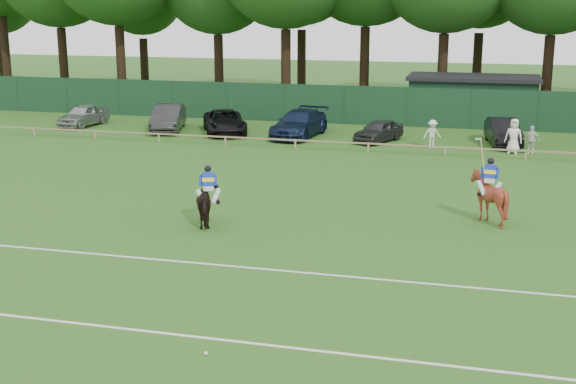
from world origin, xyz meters
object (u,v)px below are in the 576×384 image
(estate_black, at_px, (503,132))
(sedan_silver, at_px, (83,115))
(sedan_grey, at_px, (168,118))
(spectator_right, at_px, (514,136))
(polo_ball, at_px, (206,353))
(suv_black, at_px, (225,122))
(spectator_mid, at_px, (531,140))
(horse_chestnut, at_px, (488,197))
(utility_shed, at_px, (473,99))
(sedan_navy, at_px, (299,124))
(horse_dark, at_px, (209,203))
(spectator_left, at_px, (432,134))
(hatch_grey, at_px, (379,131))

(estate_black, bearing_deg, sedan_silver, 171.15)
(sedan_grey, distance_m, spectator_right, 20.55)
(sedan_grey, bearing_deg, polo_ball, -80.55)
(suv_black, xyz_separation_m, spectator_mid, (17.59, -2.08, 0.05))
(sedan_silver, xyz_separation_m, suv_black, (9.67, -0.39, 0.01))
(horse_chestnut, xyz_separation_m, utility_shed, (-1.22, 24.07, 0.61))
(horse_chestnut, distance_m, polo_ball, 14.17)
(sedan_navy, xyz_separation_m, polo_ball, (4.82, -28.50, -0.73))
(suv_black, bearing_deg, horse_chestnut, -69.73)
(horse_dark, height_order, sedan_silver, horse_dark)
(spectator_left, height_order, polo_ball, spectator_left)
(estate_black, xyz_separation_m, spectator_mid, (1.38, -2.42, 0.03))
(sedan_navy, xyz_separation_m, hatch_grey, (4.76, -0.46, -0.15))
(horse_dark, distance_m, suv_black, 19.50)
(suv_black, relative_size, spectator_mid, 3.35)
(sedan_navy, relative_size, hatch_grey, 1.46)
(sedan_navy, xyz_separation_m, spectator_right, (12.09, -2.15, 0.14))
(suv_black, height_order, spectator_right, spectator_right)
(estate_black, relative_size, spectator_left, 2.87)
(suv_black, bearing_deg, polo_ball, -96.07)
(spectator_left, height_order, spectator_mid, spectator_left)
(sedan_navy, bearing_deg, polo_ball, -73.35)
(horse_chestnut, xyz_separation_m, spectator_mid, (2.08, 13.61, -0.18))
(horse_chestnut, bearing_deg, sedan_grey, -35.37)
(horse_dark, distance_m, spectator_right, 19.73)
(polo_ball, bearing_deg, sedan_grey, 114.73)
(spectator_mid, relative_size, utility_shed, 0.18)
(spectator_left, distance_m, spectator_right, 4.28)
(polo_ball, bearing_deg, spectator_mid, 72.82)
(spectator_mid, bearing_deg, polo_ball, -95.61)
(hatch_grey, height_order, spectator_right, spectator_right)
(hatch_grey, relative_size, estate_black, 0.83)
(spectator_mid, xyz_separation_m, spectator_right, (-0.89, -0.04, 0.17))
(horse_dark, xyz_separation_m, estate_black, (10.35, 18.94, -0.08))
(sedan_silver, bearing_deg, spectator_mid, 0.94)
(suv_black, height_order, hatch_grey, suv_black)
(polo_ball, height_order, utility_shed, utility_shed)
(sedan_silver, relative_size, suv_black, 0.81)
(hatch_grey, xyz_separation_m, polo_ball, (0.06, -28.04, -0.58))
(spectator_right, xyz_separation_m, utility_shed, (-2.40, 10.50, 0.62))
(spectator_left, bearing_deg, suv_black, 150.06)
(horse_chestnut, xyz_separation_m, suv_black, (-15.51, 15.69, -0.23))
(sedan_navy, relative_size, estate_black, 1.22)
(sedan_navy, bearing_deg, spectator_right, -3.04)
(horse_chestnut, height_order, spectator_mid, horse_chestnut)
(sedan_grey, bearing_deg, spectator_left, -21.13)
(suv_black, distance_m, estate_black, 16.22)
(horse_chestnut, height_order, spectator_left, horse_chestnut)
(horse_chestnut, height_order, spectator_right, horse_chestnut)
(polo_ball, bearing_deg, hatch_grey, 90.12)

